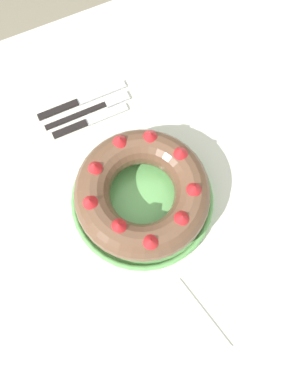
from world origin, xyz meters
name	(u,v)px	position (x,y,z in m)	size (l,w,h in m)	color
ground_plane	(145,257)	(0.00, 0.00, 0.00)	(8.00, 8.00, 0.00)	gray
dining_table	(146,218)	(0.00, 0.00, 0.68)	(1.15, 1.26, 0.77)	silver
serving_dish	(144,199)	(-0.02, 0.00, 0.78)	(0.32, 0.32, 0.02)	#6BB760
bundt_cake	(144,192)	(-0.02, 0.00, 0.83)	(0.29, 0.29, 0.09)	brown
fork	(94,109)	(-0.28, -0.01, 0.77)	(0.02, 0.22, 0.01)	black
serving_knife	(76,103)	(-0.32, -0.04, 0.77)	(0.02, 0.23, 0.01)	black
cake_knife	(86,123)	(-0.26, -0.04, 0.77)	(0.02, 0.19, 0.01)	black
napkin	(183,330)	(0.27, -0.04, 0.77)	(0.17, 0.12, 0.00)	white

